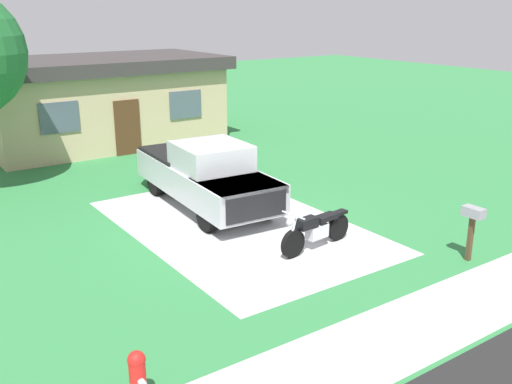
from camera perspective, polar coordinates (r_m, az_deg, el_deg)
ground_plane at (r=15.12m, az=-1.81°, el=-3.35°), size 80.00×80.00×0.00m
driveway_pad at (r=15.12m, az=-1.81°, el=-3.34°), size 5.09×7.99×0.01m
sidewalk_strip at (r=11.07m, az=15.85°, el=-12.45°), size 36.00×1.80×0.01m
motorcycle at (r=13.65m, az=5.91°, el=-3.71°), size 2.21×0.70×1.09m
pickup_truck at (r=16.45m, az=-5.08°, el=1.85°), size 2.38×5.74×1.90m
fire_hydrant at (r=8.78m, az=-11.56°, el=-17.56°), size 0.32×0.40×0.87m
mailbox at (r=13.64m, az=20.53°, el=-2.54°), size 0.26×0.48×1.26m
neighbor_house at (r=24.92m, az=-14.93°, el=8.76°), size 9.60×5.60×3.50m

